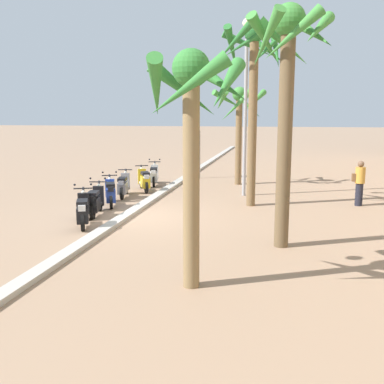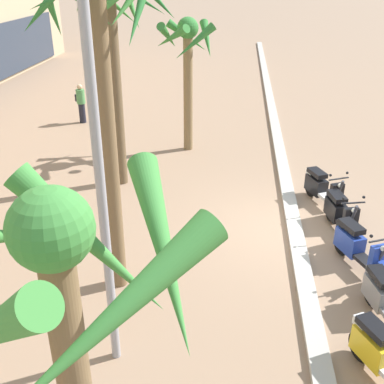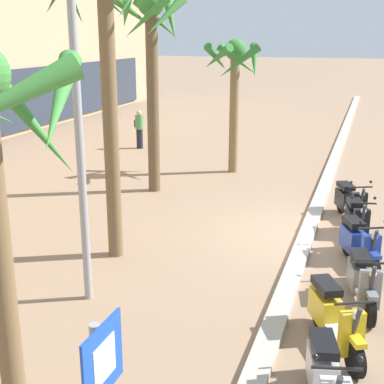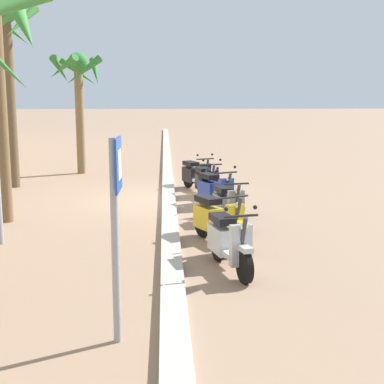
{
  "view_description": "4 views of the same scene",
  "coord_description": "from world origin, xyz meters",
  "px_view_note": "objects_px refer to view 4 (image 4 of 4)",
  "views": [
    {
      "loc": [
        13.14,
        4.63,
        3.25
      ],
      "look_at": [
        0.78,
        2.09,
        1.01
      ],
      "focal_mm": 41.33,
      "sensor_mm": 36.0,
      "label": 1
    },
    {
      "loc": [
        -10.01,
        1.33,
        5.83
      ],
      "look_at": [
        -0.35,
        2.31,
        1.09
      ],
      "focal_mm": 43.69,
      "sensor_mm": 36.0,
      "label": 2
    },
    {
      "loc": [
        -11.99,
        -1.35,
        4.52
      ],
      "look_at": [
        -0.42,
        2.55,
        0.91
      ],
      "focal_mm": 50.13,
      "sensor_mm": 36.0,
      "label": 3
    },
    {
      "loc": [
        -14.83,
        -0.06,
        2.86
      ],
      "look_at": [
        -3.56,
        -0.63,
        0.84
      ],
      "focal_mm": 50.86,
      "sensor_mm": 36.0,
      "label": 4
    }
  ],
  "objects_px": {
    "palm_tree_by_mall_entrance": "(6,48)",
    "crossing_sign": "(116,217)",
    "palm_tree_near_sign": "(78,83)",
    "scooter_silver_gap_after_mid": "(228,242)",
    "scooter_yellow_far_back": "(216,220)",
    "scooter_grey_mid_centre": "(227,205)",
    "scooter_black_tail_end": "(195,175)",
    "scooter_black_mid_front": "(206,182)",
    "scooter_blue_second_in_line": "(214,191)"
  },
  "relations": [
    {
      "from": "palm_tree_by_mall_entrance",
      "to": "crossing_sign",
      "type": "bearing_deg",
      "value": -159.36
    },
    {
      "from": "scooter_yellow_far_back",
      "to": "scooter_black_mid_front",
      "type": "xyz_separation_m",
      "value": [
        4.66,
        -0.16,
        -0.01
      ]
    },
    {
      "from": "scooter_blue_second_in_line",
      "to": "crossing_sign",
      "type": "relative_size",
      "value": 0.71
    },
    {
      "from": "crossing_sign",
      "to": "palm_tree_near_sign",
      "type": "bearing_deg",
      "value": 10.25
    },
    {
      "from": "scooter_grey_mid_centre",
      "to": "crossing_sign",
      "type": "height_order",
      "value": "crossing_sign"
    },
    {
      "from": "scooter_silver_gap_after_mid",
      "to": "scooter_black_mid_front",
      "type": "distance_m",
      "value": 6.28
    },
    {
      "from": "scooter_yellow_far_back",
      "to": "crossing_sign",
      "type": "relative_size",
      "value": 0.71
    },
    {
      "from": "scooter_black_tail_end",
      "to": "palm_tree_near_sign",
      "type": "xyz_separation_m",
      "value": [
        3.8,
        4.04,
        2.84
      ]
    },
    {
      "from": "scooter_black_mid_front",
      "to": "palm_tree_near_sign",
      "type": "xyz_separation_m",
      "value": [
        5.16,
        4.25,
        2.84
      ]
    },
    {
      "from": "scooter_silver_gap_after_mid",
      "to": "crossing_sign",
      "type": "bearing_deg",
      "value": 149.16
    },
    {
      "from": "scooter_grey_mid_centre",
      "to": "palm_tree_by_mall_entrance",
      "type": "bearing_deg",
      "value": 48.6
    },
    {
      "from": "scooter_blue_second_in_line",
      "to": "scooter_black_tail_end",
      "type": "xyz_separation_m",
      "value": [
        2.88,
        0.31,
        -0.01
      ]
    },
    {
      "from": "scooter_silver_gap_after_mid",
      "to": "scooter_yellow_far_back",
      "type": "height_order",
      "value": "scooter_silver_gap_after_mid"
    },
    {
      "from": "scooter_blue_second_in_line",
      "to": "crossing_sign",
      "type": "bearing_deg",
      "value": 166.39
    },
    {
      "from": "scooter_yellow_far_back",
      "to": "scooter_blue_second_in_line",
      "type": "relative_size",
      "value": 1.0
    },
    {
      "from": "scooter_black_mid_front",
      "to": "palm_tree_by_mall_entrance",
      "type": "relative_size",
      "value": 0.3
    },
    {
      "from": "scooter_yellow_far_back",
      "to": "scooter_grey_mid_centre",
      "type": "xyz_separation_m",
      "value": [
        1.45,
        -0.39,
        -0.01
      ]
    },
    {
      "from": "scooter_silver_gap_after_mid",
      "to": "scooter_black_tail_end",
      "type": "bearing_deg",
      "value": 0.77
    },
    {
      "from": "scooter_silver_gap_after_mid",
      "to": "scooter_grey_mid_centre",
      "type": "height_order",
      "value": "scooter_silver_gap_after_mid"
    },
    {
      "from": "scooter_grey_mid_centre",
      "to": "scooter_blue_second_in_line",
      "type": "bearing_deg",
      "value": 4.63
    },
    {
      "from": "scooter_blue_second_in_line",
      "to": "palm_tree_near_sign",
      "type": "height_order",
      "value": "palm_tree_near_sign"
    },
    {
      "from": "scooter_black_mid_front",
      "to": "crossing_sign",
      "type": "distance_m",
      "value": 9.16
    },
    {
      "from": "palm_tree_by_mall_entrance",
      "to": "scooter_silver_gap_after_mid",
      "type": "bearing_deg",
      "value": -145.69
    },
    {
      "from": "crossing_sign",
      "to": "palm_tree_near_sign",
      "type": "relative_size",
      "value": 0.55
    },
    {
      "from": "palm_tree_by_mall_entrance",
      "to": "scooter_black_mid_front",
      "type": "bearing_deg",
      "value": -110.37
    },
    {
      "from": "scooter_yellow_far_back",
      "to": "crossing_sign",
      "type": "height_order",
      "value": "crossing_sign"
    },
    {
      "from": "scooter_yellow_far_back",
      "to": "scooter_black_tail_end",
      "type": "xyz_separation_m",
      "value": [
        6.02,
        0.06,
        -0.01
      ]
    },
    {
      "from": "scooter_silver_gap_after_mid",
      "to": "crossing_sign",
      "type": "height_order",
      "value": "crossing_sign"
    },
    {
      "from": "palm_tree_near_sign",
      "to": "scooter_silver_gap_after_mid",
      "type": "bearing_deg",
      "value": -160.11
    },
    {
      "from": "scooter_black_mid_front",
      "to": "crossing_sign",
      "type": "bearing_deg",
      "value": 169.21
    },
    {
      "from": "scooter_black_mid_front",
      "to": "scooter_black_tail_end",
      "type": "xyz_separation_m",
      "value": [
        1.36,
        0.22,
        0.0
      ]
    },
    {
      "from": "scooter_blue_second_in_line",
      "to": "scooter_black_tail_end",
      "type": "relative_size",
      "value": 0.98
    },
    {
      "from": "scooter_grey_mid_centre",
      "to": "palm_tree_by_mall_entrance",
      "type": "height_order",
      "value": "palm_tree_by_mall_entrance"
    },
    {
      "from": "scooter_grey_mid_centre",
      "to": "scooter_black_tail_end",
      "type": "relative_size",
      "value": 0.99
    },
    {
      "from": "scooter_yellow_far_back",
      "to": "scooter_grey_mid_centre",
      "type": "height_order",
      "value": "same"
    },
    {
      "from": "scooter_blue_second_in_line",
      "to": "palm_tree_by_mall_entrance",
      "type": "xyz_separation_m",
      "value": [
        3.71,
        5.99,
        3.79
      ]
    },
    {
      "from": "crossing_sign",
      "to": "scooter_grey_mid_centre",
      "type": "bearing_deg",
      "value": -18.65
    },
    {
      "from": "scooter_silver_gap_after_mid",
      "to": "scooter_yellow_far_back",
      "type": "relative_size",
      "value": 1.01
    },
    {
      "from": "scooter_yellow_far_back",
      "to": "palm_tree_near_sign",
      "type": "height_order",
      "value": "palm_tree_near_sign"
    },
    {
      "from": "scooter_grey_mid_centre",
      "to": "scooter_silver_gap_after_mid",
      "type": "bearing_deg",
      "value": 173.58
    },
    {
      "from": "scooter_blue_second_in_line",
      "to": "palm_tree_by_mall_entrance",
      "type": "height_order",
      "value": "palm_tree_by_mall_entrance"
    },
    {
      "from": "palm_tree_by_mall_entrance",
      "to": "scooter_grey_mid_centre",
      "type": "bearing_deg",
      "value": -131.4
    },
    {
      "from": "scooter_black_mid_front",
      "to": "scooter_silver_gap_after_mid",
      "type": "bearing_deg",
      "value": 178.94
    },
    {
      "from": "scooter_black_mid_front",
      "to": "scooter_black_tail_end",
      "type": "height_order",
      "value": "same"
    },
    {
      "from": "scooter_silver_gap_after_mid",
      "to": "scooter_grey_mid_centre",
      "type": "distance_m",
      "value": 3.09
    },
    {
      "from": "scooter_silver_gap_after_mid",
      "to": "scooter_yellow_far_back",
      "type": "xyz_separation_m",
      "value": [
        1.62,
        0.04,
        0.0
      ]
    },
    {
      "from": "scooter_black_tail_end",
      "to": "scooter_blue_second_in_line",
      "type": "bearing_deg",
      "value": -173.83
    },
    {
      "from": "scooter_yellow_far_back",
      "to": "scooter_black_mid_front",
      "type": "bearing_deg",
      "value": -1.93
    },
    {
      "from": "scooter_yellow_far_back",
      "to": "scooter_black_tail_end",
      "type": "relative_size",
      "value": 0.98
    },
    {
      "from": "scooter_blue_second_in_line",
      "to": "scooter_silver_gap_after_mid",
      "type": "bearing_deg",
      "value": 177.5
    }
  ]
}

